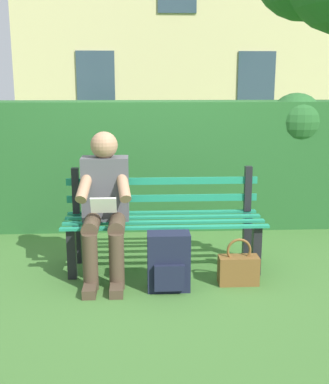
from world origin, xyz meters
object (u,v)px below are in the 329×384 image
(person_seated, at_px, (105,201))
(backpack, at_px, (169,262))
(park_bench, at_px, (163,219))
(handbag, at_px, (238,269))

(person_seated, relative_size, backpack, 2.60)
(park_bench, distance_m, handbag, 0.76)
(park_bench, xyz_separation_m, handbag, (-0.57, 0.42, -0.29))
(park_bench, bearing_deg, backpack, 91.55)
(park_bench, distance_m, backpack, 0.53)
(park_bench, xyz_separation_m, backpack, (-0.01, 0.50, -0.19))
(park_bench, relative_size, person_seated, 1.42)
(backpack, height_order, handbag, backpack)
(person_seated, bearing_deg, park_bench, -161.08)
(person_seated, bearing_deg, backpack, 146.03)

